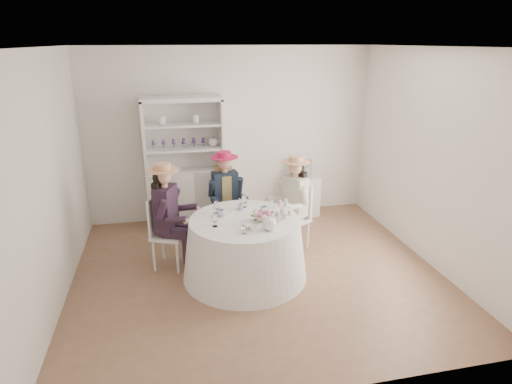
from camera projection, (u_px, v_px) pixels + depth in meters
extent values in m
plane|color=brown|center=(258.00, 273.00, 5.38)|extent=(4.50, 4.50, 0.00)
plane|color=white|center=(258.00, 47.00, 4.47)|extent=(4.50, 4.50, 0.00)
plane|color=silver|center=(231.00, 135.00, 6.77)|extent=(4.50, 0.00, 4.50)
plane|color=silver|center=(317.00, 248.00, 3.08)|extent=(4.50, 0.00, 4.50)
plane|color=silver|center=(48.00, 183.00, 4.48)|extent=(0.00, 4.50, 4.50)
plane|color=silver|center=(432.00, 160.00, 5.37)|extent=(0.00, 4.50, 4.50)
cone|color=white|center=(245.00, 249.00, 5.21)|extent=(1.52, 1.52, 0.74)
cylinder|color=white|center=(244.00, 220.00, 5.08)|extent=(1.32, 1.32, 0.02)
cube|color=silver|center=(187.00, 198.00, 6.69)|extent=(1.22, 0.58, 0.88)
cube|color=silver|center=(183.00, 133.00, 6.54)|extent=(1.18, 0.18, 1.08)
cube|color=silver|center=(181.00, 99.00, 6.18)|extent=(1.22, 0.58, 0.06)
cube|color=silver|center=(144.00, 137.00, 6.25)|extent=(0.09, 0.44, 1.08)
cube|color=silver|center=(221.00, 134.00, 6.48)|extent=(0.09, 0.44, 1.08)
cube|color=silver|center=(184.00, 149.00, 6.43)|extent=(1.14, 0.52, 0.03)
cube|color=silver|center=(183.00, 125.00, 6.31)|extent=(1.14, 0.52, 0.03)
sphere|color=white|center=(213.00, 142.00, 6.49)|extent=(0.14, 0.14, 0.14)
cube|color=silver|center=(303.00, 195.00, 7.11)|extent=(0.50, 0.50, 0.66)
cylinder|color=black|center=(304.00, 169.00, 6.95)|extent=(0.32, 0.32, 0.26)
cube|color=silver|center=(169.00, 235.00, 5.41)|extent=(0.51, 0.51, 0.04)
cylinder|color=silver|center=(178.00, 258.00, 5.31)|extent=(0.04, 0.04, 0.43)
cylinder|color=silver|center=(186.00, 247.00, 5.60)|extent=(0.04, 0.04, 0.43)
cylinder|color=silver|center=(154.00, 255.00, 5.37)|extent=(0.04, 0.04, 0.43)
cylinder|color=silver|center=(164.00, 245.00, 5.65)|extent=(0.04, 0.04, 0.43)
cube|color=silver|center=(155.00, 215.00, 5.35)|extent=(0.17, 0.35, 0.49)
cube|color=black|center=(166.00, 208.00, 5.29)|extent=(0.32, 0.40, 0.57)
cube|color=black|center=(175.00, 233.00, 5.28)|extent=(0.36, 0.25, 0.12)
cylinder|color=black|center=(187.00, 255.00, 5.35)|extent=(0.10, 0.10, 0.45)
cylinder|color=black|center=(162.00, 209.00, 5.07)|extent=(0.19, 0.15, 0.27)
cube|color=black|center=(180.00, 227.00, 5.44)|extent=(0.36, 0.25, 0.12)
cylinder|color=black|center=(192.00, 249.00, 5.51)|extent=(0.10, 0.10, 0.45)
cylinder|color=black|center=(174.00, 198.00, 5.45)|extent=(0.19, 0.15, 0.27)
cylinder|color=#D8A889|center=(164.00, 185.00, 5.19)|extent=(0.09, 0.09, 0.08)
sphere|color=#D8A889|center=(163.00, 177.00, 5.15)|extent=(0.19, 0.19, 0.19)
sphere|color=black|center=(160.00, 178.00, 5.16)|extent=(0.19, 0.19, 0.19)
cube|color=black|center=(159.00, 195.00, 5.25)|extent=(0.16, 0.25, 0.37)
cylinder|color=tan|center=(163.00, 170.00, 5.12)|extent=(0.39, 0.39, 0.01)
cylinder|color=tan|center=(163.00, 167.00, 5.11)|extent=(0.20, 0.20, 0.08)
cube|color=silver|center=(226.00, 214.00, 6.08)|extent=(0.42, 0.42, 0.04)
cylinder|color=silver|center=(219.00, 234.00, 5.97)|extent=(0.03, 0.03, 0.42)
cylinder|color=silver|center=(240.00, 231.00, 6.06)|extent=(0.03, 0.03, 0.42)
cylinder|color=silver|center=(214.00, 226.00, 6.24)|extent=(0.03, 0.03, 0.42)
cylinder|color=silver|center=(234.00, 223.00, 6.34)|extent=(0.03, 0.03, 0.42)
cube|color=silver|center=(223.00, 194.00, 6.15)|extent=(0.36, 0.07, 0.47)
cube|color=#1A2635|center=(225.00, 191.00, 5.98)|extent=(0.36, 0.23, 0.55)
cube|color=tan|center=(225.00, 191.00, 5.98)|extent=(0.16, 0.22, 0.47)
cube|color=#1A2635|center=(222.00, 213.00, 5.93)|extent=(0.16, 0.34, 0.11)
cylinder|color=#1A2635|center=(225.00, 236.00, 5.90)|extent=(0.09, 0.09, 0.44)
cylinder|color=#1A2635|center=(212.00, 189.00, 5.86)|extent=(0.10, 0.17, 0.26)
cube|color=#1A2635|center=(234.00, 212.00, 5.98)|extent=(0.16, 0.34, 0.11)
cylinder|color=#1A2635|center=(237.00, 234.00, 5.96)|extent=(0.09, 0.09, 0.44)
cylinder|color=#1A2635|center=(239.00, 186.00, 5.98)|extent=(0.10, 0.17, 0.26)
cylinder|color=#D8A889|center=(225.00, 171.00, 5.88)|extent=(0.09, 0.09, 0.08)
sphere|color=#D8A889|center=(224.00, 163.00, 5.85)|extent=(0.18, 0.18, 0.18)
sphere|color=tan|center=(224.00, 163.00, 5.89)|extent=(0.18, 0.18, 0.18)
cube|color=tan|center=(223.00, 178.00, 5.99)|extent=(0.24, 0.10, 0.36)
cylinder|color=#C51D4F|center=(224.00, 157.00, 5.82)|extent=(0.38, 0.38, 0.01)
cylinder|color=#C51D4F|center=(224.00, 154.00, 5.81)|extent=(0.19, 0.19, 0.08)
cube|color=silver|center=(293.00, 220.00, 5.90)|extent=(0.52, 0.52, 0.04)
cylinder|color=silver|center=(277.00, 234.00, 5.98)|extent=(0.03, 0.03, 0.42)
cylinder|color=silver|center=(293.00, 241.00, 5.77)|extent=(0.03, 0.03, 0.42)
cylinder|color=silver|center=(292.00, 228.00, 6.17)|extent=(0.03, 0.03, 0.42)
cylinder|color=silver|center=(308.00, 235.00, 5.96)|extent=(0.03, 0.03, 0.42)
cube|color=silver|center=(302.00, 200.00, 5.92)|extent=(0.20, 0.33, 0.47)
cube|color=beige|center=(295.00, 196.00, 5.79)|extent=(0.33, 0.39, 0.55)
cube|color=beige|center=(283.00, 215.00, 5.86)|extent=(0.34, 0.27, 0.11)
cylinder|color=beige|center=(276.00, 237.00, 5.87)|extent=(0.09, 0.09, 0.43)
cylinder|color=beige|center=(282.00, 188.00, 5.88)|extent=(0.18, 0.16, 0.26)
cube|color=beige|center=(292.00, 219.00, 5.74)|extent=(0.34, 0.27, 0.11)
cylinder|color=beige|center=(285.00, 241.00, 5.75)|extent=(0.09, 0.09, 0.43)
cylinder|color=beige|center=(304.00, 196.00, 5.61)|extent=(0.18, 0.16, 0.26)
cylinder|color=#D8A889|center=(295.00, 175.00, 5.69)|extent=(0.09, 0.09, 0.08)
sphere|color=#D8A889|center=(295.00, 168.00, 5.66)|extent=(0.18, 0.18, 0.18)
sphere|color=black|center=(298.00, 168.00, 5.69)|extent=(0.18, 0.18, 0.18)
cube|color=black|center=(299.00, 184.00, 5.79)|extent=(0.18, 0.23, 0.36)
cylinder|color=tan|center=(296.00, 162.00, 5.63)|extent=(0.38, 0.38, 0.01)
cylinder|color=tan|center=(296.00, 159.00, 5.62)|extent=(0.19, 0.19, 0.08)
cube|color=silver|center=(213.00, 204.00, 6.37)|extent=(0.56, 0.56, 0.04)
cylinder|color=silver|center=(227.00, 215.00, 6.56)|extent=(0.04, 0.04, 0.46)
cylinder|color=silver|center=(207.00, 213.00, 6.64)|extent=(0.04, 0.04, 0.46)
cylinder|color=silver|center=(220.00, 224.00, 6.25)|extent=(0.04, 0.04, 0.46)
cylinder|color=silver|center=(199.00, 222.00, 6.34)|extent=(0.04, 0.04, 0.46)
cube|color=silver|center=(208.00, 190.00, 6.10)|extent=(0.37, 0.21, 0.52)
imported|color=white|center=(221.00, 213.00, 5.15)|extent=(0.12, 0.12, 0.08)
imported|color=white|center=(241.00, 207.00, 5.35)|extent=(0.10, 0.10, 0.07)
imported|color=white|center=(264.00, 210.00, 5.25)|extent=(0.12, 0.12, 0.08)
imported|color=white|center=(264.00, 219.00, 5.02)|extent=(0.29, 0.29, 0.05)
sphere|color=#D46A8E|center=(267.00, 214.00, 5.00)|extent=(0.07, 0.07, 0.07)
sphere|color=white|center=(265.00, 213.00, 5.04)|extent=(0.07, 0.07, 0.07)
sphere|color=#D46A8E|center=(261.00, 212.00, 5.05)|extent=(0.07, 0.07, 0.07)
sphere|color=white|center=(258.00, 213.00, 5.03)|extent=(0.07, 0.07, 0.07)
sphere|color=#D46A8E|center=(257.00, 214.00, 5.00)|extent=(0.07, 0.07, 0.07)
sphere|color=white|center=(257.00, 215.00, 4.96)|extent=(0.07, 0.07, 0.07)
sphere|color=#D46A8E|center=(260.00, 216.00, 4.94)|extent=(0.07, 0.07, 0.07)
sphere|color=white|center=(264.00, 216.00, 4.94)|extent=(0.07, 0.07, 0.07)
sphere|color=#D46A8E|center=(266.00, 215.00, 4.96)|extent=(0.07, 0.07, 0.07)
sphere|color=white|center=(269.00, 224.00, 4.77)|extent=(0.16, 0.16, 0.16)
cylinder|color=white|center=(278.00, 222.00, 4.79)|extent=(0.09, 0.02, 0.08)
cylinder|color=white|center=(269.00, 217.00, 4.75)|extent=(0.04, 0.04, 0.02)
cylinder|color=white|center=(249.00, 229.00, 4.79)|extent=(0.23, 0.23, 0.01)
cube|color=beige|center=(245.00, 229.00, 4.76)|extent=(0.05, 0.04, 0.03)
cube|color=beige|center=(249.00, 227.00, 4.78)|extent=(0.06, 0.05, 0.03)
cube|color=beige|center=(253.00, 227.00, 4.81)|extent=(0.06, 0.06, 0.03)
cube|color=beige|center=(247.00, 226.00, 4.81)|extent=(0.06, 0.06, 0.03)
cube|color=beige|center=(252.00, 229.00, 4.75)|extent=(0.06, 0.06, 0.03)
cylinder|color=white|center=(283.00, 216.00, 5.15)|extent=(0.22, 0.22, 0.01)
cylinder|color=white|center=(284.00, 211.00, 5.13)|extent=(0.02, 0.02, 0.15)
cylinder|color=white|center=(284.00, 205.00, 5.11)|extent=(0.17, 0.17, 0.01)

